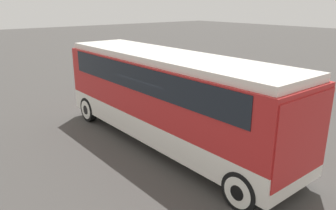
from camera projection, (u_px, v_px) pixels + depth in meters
The scene contains 4 objects.
ground_plane at pixel (168, 143), 11.71m from camera, with size 120.00×120.00×0.00m, color #423F3D.
tour_bus at pixel (170, 92), 11.06m from camera, with size 9.90×2.51×3.21m.
parked_car_near at pixel (184, 78), 18.78m from camera, with size 4.67×1.83×1.34m.
parked_car_mid at pixel (273, 85), 17.22m from camera, with size 4.04×1.95×1.38m.
Camera 1 is at (8.35, -6.78, 4.82)m, focal length 35.00 mm.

